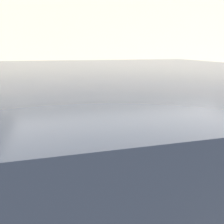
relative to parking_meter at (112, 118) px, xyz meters
The scene contains 2 objects.
sidewalk 1.39m from the parking_meter, 81.61° to the left, with size 24.00×2.80×0.12m.
parking_meter is the anchor object (origin of this frame).
Camera 1 is at (-0.79, -1.31, 1.91)m, focal length 35.00 mm.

